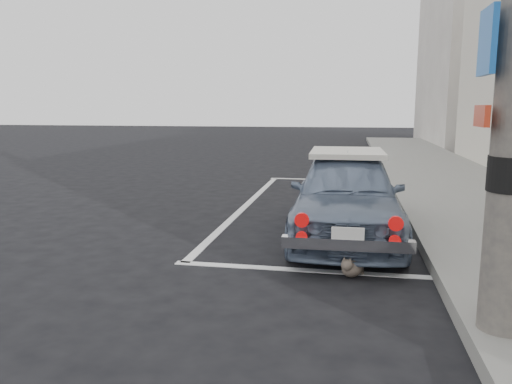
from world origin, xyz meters
TOP-DOWN VIEW (x-y plane):
  - ground at (0.00, 0.00)m, footprint 80.00×80.00m
  - sidewalk at (3.20, 2.00)m, footprint 2.80×40.00m
  - building_far at (6.35, 20.00)m, footprint 3.50×10.00m
  - pline_rear at (0.50, -0.50)m, footprint 3.00×0.12m
  - pline_front at (0.50, 6.50)m, footprint 3.00×0.12m
  - pline_side at (-0.90, 3.00)m, footprint 0.12×7.00m
  - retro_coupe at (0.89, 1.00)m, footprint 1.48×3.55m
  - cat at (0.98, -0.61)m, footprint 0.31×0.42m

SIDE VIEW (x-z plane):
  - ground at x=0.00m, z-range 0.00..0.00m
  - pline_rear at x=0.50m, z-range 0.00..0.01m
  - pline_front at x=0.50m, z-range 0.00..0.01m
  - pline_side at x=-0.90m, z-range 0.00..0.01m
  - sidewalk at x=3.20m, z-range 0.00..0.15m
  - cat at x=0.98m, z-range -0.01..0.23m
  - retro_coupe at x=0.89m, z-range 0.01..1.21m
  - building_far at x=6.35m, z-range 0.00..8.00m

